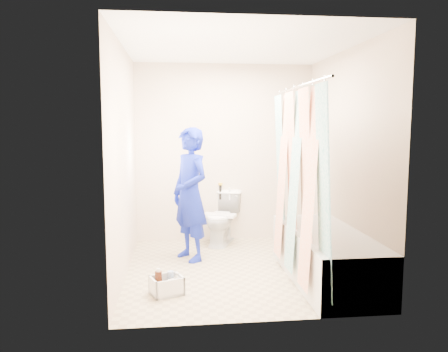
{
  "coord_description": "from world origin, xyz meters",
  "views": [
    {
      "loc": [
        -0.66,
        -4.61,
        1.58
      ],
      "look_at": [
        -0.11,
        0.42,
        0.99
      ],
      "focal_mm": 35.0,
      "sensor_mm": 36.0,
      "label": 1
    }
  ],
  "objects": [
    {
      "name": "shower_curtain",
      "position": [
        0.52,
        -0.43,
        1.02
      ],
      "size": [
        0.06,
        1.75,
        1.8
      ],
      "primitive_type": "cube",
      "color": "white",
      "rests_on": "curtain_rod"
    },
    {
      "name": "wall_front",
      "position": [
        0.0,
        -1.3,
        1.2
      ],
      "size": [
        2.4,
        0.02,
        2.4
      ],
      "primitive_type": "cube",
      "color": "beige",
      "rests_on": "ground"
    },
    {
      "name": "tank_internals",
      "position": [
        -0.03,
        1.27,
        0.69
      ],
      "size": [
        0.16,
        0.09,
        0.23
      ],
      "color": "black",
      "rests_on": "toilet"
    },
    {
      "name": "bathtub",
      "position": [
        0.85,
        -0.43,
        0.27
      ],
      "size": [
        0.7,
        1.75,
        0.5
      ],
      "color": "silver",
      "rests_on": "ground"
    },
    {
      "name": "wall_left",
      "position": [
        -1.2,
        0.0,
        1.2
      ],
      "size": [
        0.02,
        2.6,
        2.4
      ],
      "primitive_type": "cube",
      "color": "beige",
      "rests_on": "ground"
    },
    {
      "name": "plumber",
      "position": [
        -0.5,
        0.43,
        0.78
      ],
      "size": [
        0.61,
        0.68,
        1.56
      ],
      "primitive_type": "imported",
      "rotation": [
        0.0,
        0.0,
        -1.02
      ],
      "color": "#0E108E",
      "rests_on": "ground"
    },
    {
      "name": "toilet",
      "position": [
        -0.06,
        1.08,
        0.35
      ],
      "size": [
        0.62,
        0.78,
        0.7
      ],
      "primitive_type": "imported",
      "rotation": [
        0.0,
        0.0,
        -0.39
      ],
      "color": "white",
      "rests_on": "ground"
    },
    {
      "name": "floor",
      "position": [
        0.0,
        0.0,
        0.0
      ],
      "size": [
        2.6,
        2.6,
        0.0
      ],
      "primitive_type": "plane",
      "color": "tan",
      "rests_on": "ground"
    },
    {
      "name": "tank_lid",
      "position": [
        -0.11,
        0.98,
        0.41
      ],
      "size": [
        0.47,
        0.33,
        0.03
      ],
      "primitive_type": "cube",
      "rotation": [
        0.0,
        0.0,
        -0.39
      ],
      "color": "white",
      "rests_on": "toilet"
    },
    {
      "name": "wall_right",
      "position": [
        1.2,
        0.0,
        1.2
      ],
      "size": [
        0.02,
        2.6,
        2.4
      ],
      "primitive_type": "cube",
      "color": "beige",
      "rests_on": "ground"
    },
    {
      "name": "cleaning_caddy",
      "position": [
        -0.76,
        -0.63,
        0.08
      ],
      "size": [
        0.35,
        0.31,
        0.22
      ],
      "rotation": [
        0.0,
        0.0,
        0.37
      ],
      "color": "silver",
      "rests_on": "ground"
    },
    {
      "name": "wall_back",
      "position": [
        0.0,
        1.3,
        1.2
      ],
      "size": [
        2.4,
        0.02,
        2.4
      ],
      "primitive_type": "cube",
      "color": "beige",
      "rests_on": "ground"
    },
    {
      "name": "ceiling",
      "position": [
        0.0,
        0.0,
        2.4
      ],
      "size": [
        2.4,
        2.6,
        0.02
      ],
      "primitive_type": "cube",
      "color": "white",
      "rests_on": "wall_back"
    },
    {
      "name": "curtain_rod",
      "position": [
        0.52,
        -0.43,
        1.95
      ],
      "size": [
        0.02,
        1.9,
        0.02
      ],
      "primitive_type": "cylinder",
      "rotation": [
        1.57,
        0.0,
        0.0
      ],
      "color": "silver",
      "rests_on": "wall_back"
    }
  ]
}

